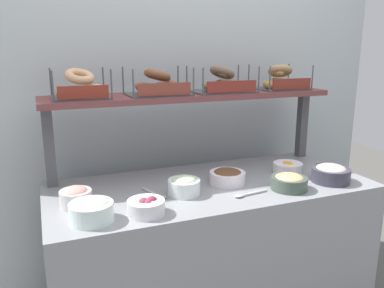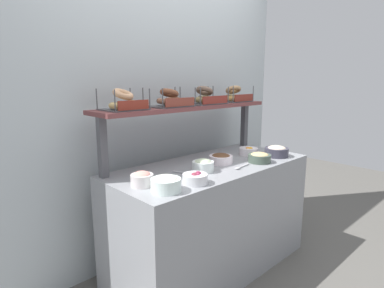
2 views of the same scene
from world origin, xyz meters
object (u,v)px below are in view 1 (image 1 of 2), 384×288
(bowl_lox_spread, at_px, (76,197))
(bagel_basket_poppy, at_px, (222,83))
(bowl_beet_salad, at_px, (146,206))
(bowl_cream_cheese, at_px, (91,210))
(bowl_hummus, at_px, (289,182))
(bowl_fruit_salad, at_px, (288,168))
(bowl_chocolate_spread, at_px, (227,176))
(serving_spoon_by_edge, at_px, (246,194))
(bowl_scallion_spread, at_px, (184,185))
(serving_spoon_near_plate, at_px, (157,195))
(bagel_basket_everything, at_px, (280,81))
(bagel_basket_cinnamon_raisin, at_px, (157,85))
(bagel_basket_plain, at_px, (80,88))
(bowl_tuna_salad, at_px, (331,173))

(bowl_lox_spread, bearing_deg, bagel_basket_poppy, 19.13)
(bowl_beet_salad, relative_size, bagel_basket_poppy, 0.46)
(bowl_cream_cheese, bearing_deg, bowl_hummus, 0.74)
(bowl_lox_spread, height_order, bowl_fruit_salad, bowl_lox_spread)
(bowl_chocolate_spread, relative_size, serving_spoon_by_edge, 1.00)
(bagel_basket_poppy, bearing_deg, bowl_scallion_spread, -136.66)
(bowl_chocolate_spread, xyz_separation_m, serving_spoon_near_plate, (-0.38, -0.04, -0.03))
(serving_spoon_by_edge, bearing_deg, bowl_cream_cheese, -179.13)
(bowl_chocolate_spread, distance_m, bowl_fruit_salad, 0.37)
(serving_spoon_near_plate, distance_m, bagel_basket_everything, 1.03)
(bowl_hummus, xyz_separation_m, bowl_cream_cheese, (-0.94, -0.01, 0.01))
(bowl_cream_cheese, bearing_deg, bowl_fruit_salad, 11.19)
(bagel_basket_cinnamon_raisin, xyz_separation_m, bagel_basket_poppy, (0.37, -0.00, -0.00))
(bowl_hummus, relative_size, bagel_basket_everything, 0.60)
(bowl_cream_cheese, bearing_deg, bowl_beet_salad, -4.14)
(bowl_beet_salad, relative_size, bagel_basket_cinnamon_raisin, 0.49)
(bowl_cream_cheese, distance_m, bagel_basket_plain, 0.64)
(bagel_basket_everything, bearing_deg, bowl_tuna_salad, -86.19)
(serving_spoon_near_plate, height_order, bagel_basket_cinnamon_raisin, bagel_basket_cinnamon_raisin)
(bowl_beet_salad, xyz_separation_m, bagel_basket_cinnamon_raisin, (0.20, 0.48, 0.44))
(serving_spoon_near_plate, xyz_separation_m, bagel_basket_plain, (-0.28, 0.32, 0.47))
(serving_spoon_near_plate, relative_size, serving_spoon_by_edge, 0.94)
(bowl_cream_cheese, distance_m, bagel_basket_everything, 1.33)
(bowl_lox_spread, height_order, bagel_basket_everything, bagel_basket_everything)
(bowl_lox_spread, xyz_separation_m, serving_spoon_by_edge, (0.74, -0.17, -0.04))
(bowl_tuna_salad, height_order, bowl_fruit_salad, bowl_tuna_salad)
(bowl_fruit_salad, distance_m, bagel_basket_cinnamon_raisin, 0.83)
(bagel_basket_plain, bearing_deg, serving_spoon_by_edge, -35.22)
(bowl_fruit_salad, bearing_deg, bowl_tuna_salad, -55.76)
(bowl_cream_cheese, bearing_deg, bagel_basket_poppy, 30.50)
(bowl_beet_salad, bearing_deg, bowl_chocolate_spread, 24.05)
(serving_spoon_by_edge, bearing_deg, bagel_basket_plain, 144.78)
(bowl_chocolate_spread, xyz_separation_m, bagel_basket_everything, (0.47, 0.28, 0.44))
(bowl_scallion_spread, distance_m, bowl_tuna_salad, 0.77)
(bowl_hummus, relative_size, bagel_basket_cinnamon_raisin, 0.55)
(bowl_fruit_salad, relative_size, bagel_basket_plain, 0.58)
(serving_spoon_near_plate, bearing_deg, bagel_basket_everything, 20.46)
(bowl_fruit_salad, bearing_deg, bowl_beet_salad, -165.07)
(bowl_cream_cheese, xyz_separation_m, bagel_basket_poppy, (0.79, 0.46, 0.43))
(bowl_tuna_salad, relative_size, bowl_fruit_salad, 1.24)
(bowl_scallion_spread, distance_m, bowl_lox_spread, 0.48)
(serving_spoon_near_plate, bearing_deg, bowl_beet_salad, -119.07)
(bowl_fruit_salad, bearing_deg, bowl_scallion_spread, -173.16)
(bowl_tuna_salad, bearing_deg, bowl_lox_spread, 173.11)
(bowl_beet_salad, relative_size, bowl_lox_spread, 1.13)
(bowl_hummus, bearing_deg, bowl_fruit_salad, 55.81)
(bowl_cream_cheese, bearing_deg, bagel_basket_cinnamon_raisin, 48.00)
(bowl_tuna_salad, bearing_deg, bowl_beet_salad, -177.57)
(bowl_beet_salad, distance_m, bagel_basket_everything, 1.16)
(bowl_beet_salad, height_order, bagel_basket_poppy, bagel_basket_poppy)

